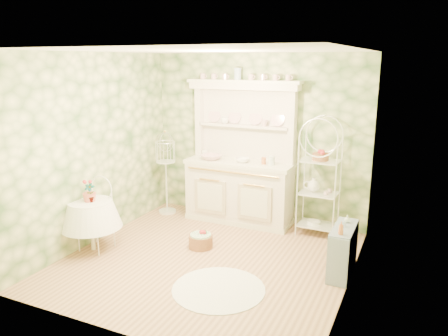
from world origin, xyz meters
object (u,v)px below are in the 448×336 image
at_px(side_shelf, 343,250).
at_px(birdcage_stand, 166,171).
at_px(bakers_rack, 319,175).
at_px(cafe_chair, 96,222).
at_px(round_table, 92,223).
at_px(floor_basket, 201,240).
at_px(kitchen_dresser, 239,153).

height_order(side_shelf, birdcage_stand, birdcage_stand).
height_order(bakers_rack, birdcage_stand, bakers_rack).
xyz_separation_m(bakers_rack, cafe_chair, (-2.68, -1.84, -0.52)).
bearing_deg(birdcage_stand, round_table, -93.77).
height_order(birdcage_stand, floor_basket, birdcage_stand).
distance_m(side_shelf, cafe_chair, 3.33).
bearing_deg(bakers_rack, floor_basket, -137.95).
relative_size(kitchen_dresser, birdcage_stand, 1.52).
bearing_deg(side_shelf, cafe_chair, -167.83).
bearing_deg(floor_basket, cafe_chair, -153.17).
bearing_deg(side_shelf, kitchen_dresser, 148.27).
distance_m(kitchen_dresser, floor_basket, 1.60).
bearing_deg(round_table, kitchen_dresser, 53.50).
height_order(round_table, birdcage_stand, birdcage_stand).
bearing_deg(round_table, bakers_rack, 34.71).
bearing_deg(birdcage_stand, cafe_chair, -92.75).
xyz_separation_m(round_table, birdcage_stand, (0.12, 1.76, 0.35)).
xyz_separation_m(round_table, floor_basket, (1.33, 0.70, -0.30)).
bearing_deg(round_table, cafe_chair, 51.72).
xyz_separation_m(kitchen_dresser, round_table, (-1.41, -1.91, -0.74)).
relative_size(round_table, cafe_chair, 0.98).
distance_m(kitchen_dresser, bakers_rack, 1.32).
bearing_deg(round_table, birdcage_stand, 86.23).
bearing_deg(kitchen_dresser, birdcage_stand, -173.51).
distance_m(bakers_rack, cafe_chair, 3.29).
relative_size(kitchen_dresser, side_shelf, 3.14).
height_order(bakers_rack, cafe_chair, bakers_rack).
bearing_deg(kitchen_dresser, side_shelf, -31.76).
relative_size(kitchen_dresser, cafe_chair, 2.80).
distance_m(round_table, floor_basket, 1.54).
relative_size(bakers_rack, side_shelf, 2.54).
xyz_separation_m(cafe_chair, floor_basket, (1.30, 0.66, -0.30)).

